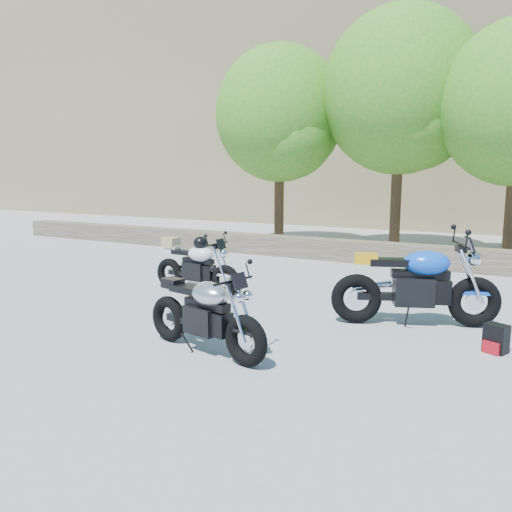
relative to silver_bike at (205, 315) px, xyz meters
The scene contains 8 objects.
ground 1.71m from the silver_bike, 122.09° to the left, with size 90.00×90.00×0.00m, color gray.
stone_wall 6.96m from the silver_bike, 97.24° to the left, with size 22.00×0.55×0.50m, color #433A2D.
tree_decid_left 9.68m from the silver_bike, 110.97° to the left, with size 3.67×3.67×5.62m.
tree_decid_mid 9.63m from the silver_bike, 89.81° to the left, with size 4.08×4.08×6.24m.
silver_bike is the anchor object (origin of this frame).
white_bike 3.07m from the silver_bike, 128.07° to the left, with size 1.82×0.58×1.00m.
blue_bike 2.98m from the silver_bike, 50.90° to the left, with size 2.16×1.06×1.14m.
backpack 3.38m from the silver_bike, 29.49° to the left, with size 0.30×0.28×0.34m.
Camera 1 is at (4.09, -5.94, 2.03)m, focal length 35.00 mm.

